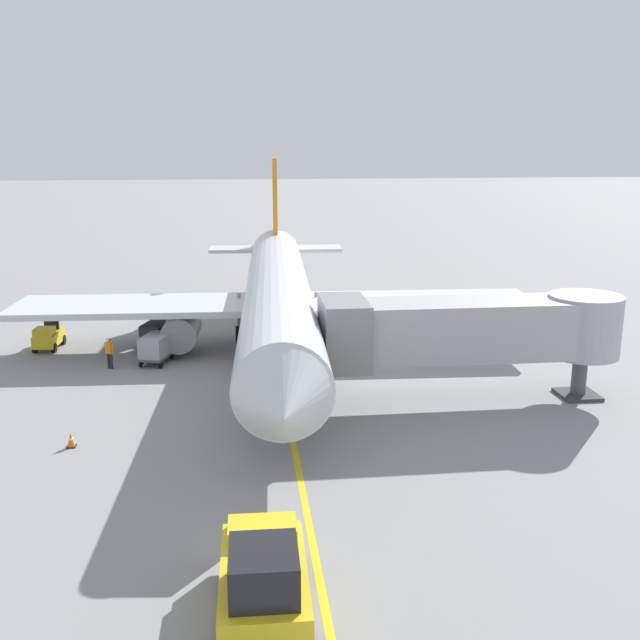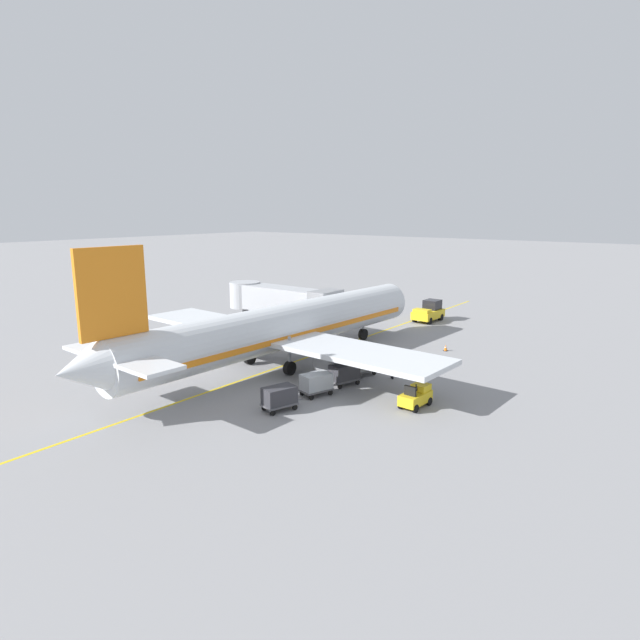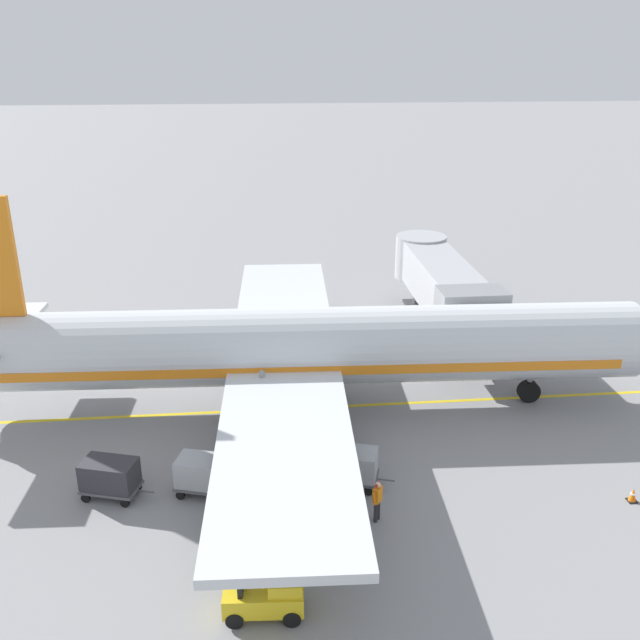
{
  "view_description": "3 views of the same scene",
  "coord_description": "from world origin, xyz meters",
  "px_view_note": "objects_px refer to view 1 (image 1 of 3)",
  "views": [
    {
      "loc": [
        1.95,
        39.64,
        11.73
      ],
      "look_at": [
        -2.06,
        4.55,
        2.9
      ],
      "focal_mm": 39.95,
      "sensor_mm": 36.0,
      "label": 1
    },
    {
      "loc": [
        28.15,
        -31.94,
        12.75
      ],
      "look_at": [
        1.79,
        2.59,
        3.67
      ],
      "focal_mm": 29.65,
      "sensor_mm": 36.0,
      "label": 2
    },
    {
      "loc": [
        30.18,
        -1.89,
        16.58
      ],
      "look_at": [
        -1.92,
        1.3,
        3.89
      ],
      "focal_mm": 38.97,
      "sensor_mm": 36.0,
      "label": 3
    }
  ],
  "objects_px": {
    "parked_airliner": "(278,297)",
    "ground_crew_wing_walker": "(109,351)",
    "baggage_cart_front": "(156,346)",
    "safety_cone_nose_left": "(71,440)",
    "pushback_tractor": "(264,578)",
    "baggage_cart_second_in_train": "(157,333)",
    "baggage_cart_third_in_train": "(166,321)",
    "jet_bridge": "(472,329)",
    "baggage_tug_lead": "(48,337)",
    "baggage_cart_tail_end": "(174,307)"
  },
  "relations": [
    {
      "from": "ground_crew_wing_walker",
      "to": "safety_cone_nose_left",
      "type": "bearing_deg",
      "value": 91.01
    },
    {
      "from": "baggage_cart_second_in_train",
      "to": "baggage_cart_tail_end",
      "type": "height_order",
      "value": "same"
    },
    {
      "from": "baggage_cart_front",
      "to": "baggage_cart_tail_end",
      "type": "height_order",
      "value": "same"
    },
    {
      "from": "parked_airliner",
      "to": "ground_crew_wing_walker",
      "type": "height_order",
      "value": "parked_airliner"
    },
    {
      "from": "baggage_cart_front",
      "to": "jet_bridge",
      "type": "bearing_deg",
      "value": 153.32
    },
    {
      "from": "baggage_tug_lead",
      "to": "baggage_cart_second_in_train",
      "type": "relative_size",
      "value": 0.86
    },
    {
      "from": "pushback_tractor",
      "to": "safety_cone_nose_left",
      "type": "bearing_deg",
      "value": -57.37
    },
    {
      "from": "baggage_cart_tail_end",
      "to": "ground_crew_wing_walker",
      "type": "height_order",
      "value": "ground_crew_wing_walker"
    },
    {
      "from": "baggage_cart_tail_end",
      "to": "jet_bridge",
      "type": "bearing_deg",
      "value": 131.12
    },
    {
      "from": "baggage_cart_second_in_train",
      "to": "parked_airliner",
      "type": "bearing_deg",
      "value": 170.16
    },
    {
      "from": "baggage_cart_tail_end",
      "to": "parked_airliner",
      "type": "bearing_deg",
      "value": 129.68
    },
    {
      "from": "jet_bridge",
      "to": "baggage_cart_tail_end",
      "type": "relative_size",
      "value": 4.69
    },
    {
      "from": "baggage_tug_lead",
      "to": "safety_cone_nose_left",
      "type": "relative_size",
      "value": 4.36
    },
    {
      "from": "baggage_cart_third_in_train",
      "to": "baggage_cart_tail_end",
      "type": "relative_size",
      "value": 1.0
    },
    {
      "from": "baggage_cart_second_in_train",
      "to": "safety_cone_nose_left",
      "type": "relative_size",
      "value": 5.04
    },
    {
      "from": "ground_crew_wing_walker",
      "to": "baggage_cart_front",
      "type": "bearing_deg",
      "value": -164.23
    },
    {
      "from": "parked_airliner",
      "to": "baggage_cart_second_in_train",
      "type": "bearing_deg",
      "value": -9.84
    },
    {
      "from": "jet_bridge",
      "to": "baggage_cart_front",
      "type": "xyz_separation_m",
      "value": [
        15.09,
        -7.58,
        -2.51
      ]
    },
    {
      "from": "parked_airliner",
      "to": "safety_cone_nose_left",
      "type": "relative_size",
      "value": 63.25
    },
    {
      "from": "baggage_tug_lead",
      "to": "baggage_cart_tail_end",
      "type": "xyz_separation_m",
      "value": [
        -6.74,
        -5.95,
        0.24
      ]
    },
    {
      "from": "pushback_tractor",
      "to": "parked_airliner",
      "type": "bearing_deg",
      "value": -94.15
    },
    {
      "from": "baggage_cart_second_in_train",
      "to": "baggage_cart_third_in_train",
      "type": "height_order",
      "value": "same"
    },
    {
      "from": "baggage_cart_front",
      "to": "safety_cone_nose_left",
      "type": "bearing_deg",
      "value": 78.6
    },
    {
      "from": "parked_airliner",
      "to": "baggage_cart_front",
      "type": "bearing_deg",
      "value": 13.11
    },
    {
      "from": "baggage_cart_third_in_train",
      "to": "baggage_tug_lead",
      "type": "bearing_deg",
      "value": 19.12
    },
    {
      "from": "jet_bridge",
      "to": "pushback_tractor",
      "type": "height_order",
      "value": "jet_bridge"
    },
    {
      "from": "baggage_cart_third_in_train",
      "to": "baggage_cart_tail_end",
      "type": "bearing_deg",
      "value": -92.78
    },
    {
      "from": "pushback_tractor",
      "to": "baggage_cart_second_in_train",
      "type": "xyz_separation_m",
      "value": [
        5.3,
        -24.91,
        -0.15
      ]
    },
    {
      "from": "parked_airliner",
      "to": "baggage_cart_third_in_train",
      "type": "distance_m",
      "value": 8.3
    },
    {
      "from": "baggage_cart_front",
      "to": "safety_cone_nose_left",
      "type": "distance_m",
      "value": 11.08
    },
    {
      "from": "jet_bridge",
      "to": "baggage_tug_lead",
      "type": "relative_size",
      "value": 5.43
    },
    {
      "from": "parked_airliner",
      "to": "ground_crew_wing_walker",
      "type": "bearing_deg",
      "value": 13.81
    },
    {
      "from": "pushback_tractor",
      "to": "baggage_cart_second_in_train",
      "type": "bearing_deg",
      "value": -77.98
    },
    {
      "from": "baggage_cart_front",
      "to": "ground_crew_wing_walker",
      "type": "height_order",
      "value": "ground_crew_wing_walker"
    },
    {
      "from": "pushback_tractor",
      "to": "baggage_cart_tail_end",
      "type": "relative_size",
      "value": 1.49
    },
    {
      "from": "baggage_cart_front",
      "to": "safety_cone_nose_left",
      "type": "relative_size",
      "value": 5.04
    },
    {
      "from": "baggage_cart_third_in_train",
      "to": "safety_cone_nose_left",
      "type": "distance_m",
      "value": 16.84
    },
    {
      "from": "ground_crew_wing_walker",
      "to": "safety_cone_nose_left",
      "type": "height_order",
      "value": "ground_crew_wing_walker"
    },
    {
      "from": "baggage_cart_third_in_train",
      "to": "safety_cone_nose_left",
      "type": "relative_size",
      "value": 5.04
    },
    {
      "from": "baggage_cart_second_in_train",
      "to": "baggage_tug_lead",
      "type": "bearing_deg",
      "value": -6.99
    },
    {
      "from": "baggage_tug_lead",
      "to": "baggage_cart_front",
      "type": "height_order",
      "value": "baggage_tug_lead"
    },
    {
      "from": "baggage_cart_third_in_train",
      "to": "parked_airliner",
      "type": "bearing_deg",
      "value": 147.76
    },
    {
      "from": "pushback_tractor",
      "to": "baggage_cart_third_in_train",
      "type": "xyz_separation_m",
      "value": [
        5.04,
        -27.96,
        -0.15
      ]
    },
    {
      "from": "safety_cone_nose_left",
      "to": "pushback_tractor",
      "type": "bearing_deg",
      "value": 122.63
    },
    {
      "from": "pushback_tractor",
      "to": "safety_cone_nose_left",
      "type": "height_order",
      "value": "pushback_tractor"
    },
    {
      "from": "baggage_cart_tail_end",
      "to": "baggage_cart_front",
      "type": "bearing_deg",
      "value": 88.97
    },
    {
      "from": "baggage_tug_lead",
      "to": "safety_cone_nose_left",
      "type": "distance_m",
      "value": 15.06
    },
    {
      "from": "baggage_cart_tail_end",
      "to": "safety_cone_nose_left",
      "type": "height_order",
      "value": "baggage_cart_tail_end"
    },
    {
      "from": "pushback_tractor",
      "to": "baggage_cart_tail_end",
      "type": "distance_m",
      "value": 32.0
    },
    {
      "from": "baggage_cart_tail_end",
      "to": "safety_cone_nose_left",
      "type": "distance_m",
      "value": 20.5
    }
  ]
}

